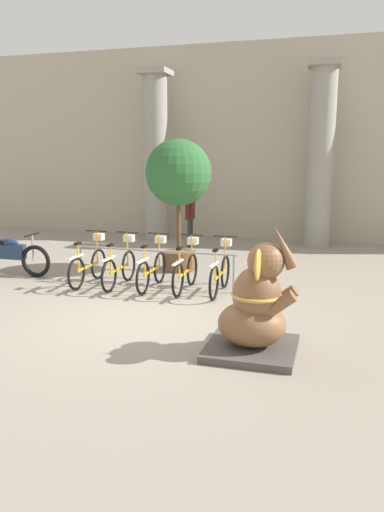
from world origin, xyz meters
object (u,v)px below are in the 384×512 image
(bicycle_3, at_px, (186,270))
(bicycle_0, at_px, (89,265))
(elephant_statue, at_px, (256,309))
(person_pedestrian, at_px, (190,213))
(bicycle_4, at_px, (220,273))
(motorcycle, at_px, (7,254))
(potted_tree, at_px, (178,179))
(bicycle_1, at_px, (120,267))
(bicycle_2, at_px, (152,269))

(bicycle_3, bearing_deg, bicycle_0, -178.01)
(elephant_statue, distance_m, person_pedestrian, 8.03)
(bicycle_4, height_order, elephant_statue, elephant_statue)
(bicycle_3, xyz_separation_m, bicycle_4, (0.69, 0.00, 0.00))
(bicycle_0, height_order, motorcycle, bicycle_0)
(potted_tree, bearing_deg, person_pedestrian, 101.48)
(bicycle_1, height_order, elephant_statue, elephant_statue)
(potted_tree, bearing_deg, bicycle_1, -111.92)
(bicycle_0, xyz_separation_m, bicycle_2, (1.38, 0.05, 0.00))
(bicycle_0, bearing_deg, bicycle_4, 1.60)
(bicycle_1, xyz_separation_m, elephant_statue, (3.20, -2.71, 0.20))
(bicycle_1, distance_m, person_pedestrian, 4.72)
(bicycle_0, height_order, potted_tree, potted_tree)
(bicycle_2, xyz_separation_m, person_pedestrian, (-0.60, 4.66, 0.59))
(bicycle_0, xyz_separation_m, person_pedestrian, (0.79, 4.71, 0.59))
(bicycle_0, distance_m, elephant_statue, 4.74)
(bicycle_4, distance_m, potted_tree, 2.75)
(bicycle_0, distance_m, person_pedestrian, 4.81)
(elephant_statue, xyz_separation_m, person_pedestrian, (-3.11, 7.39, 0.39))
(elephant_statue, relative_size, person_pedestrian, 1.07)
(bicycle_0, bearing_deg, bicycle_2, 2.06)
(elephant_statue, bearing_deg, bicycle_4, 112.20)
(bicycle_1, relative_size, bicycle_2, 1.00)
(bicycle_0, bearing_deg, bicycle_3, 1.99)
(bicycle_0, xyz_separation_m, potted_tree, (1.39, 1.75, 1.69))
(bicycle_3, height_order, potted_tree, potted_tree)
(bicycle_1, xyz_separation_m, bicycle_4, (2.08, 0.06, 0.00))
(person_pedestrian, bearing_deg, bicycle_3, -74.48)
(bicycle_0, bearing_deg, bicycle_1, 1.55)
(bicycle_2, height_order, bicycle_4, same)
(bicycle_4, bearing_deg, bicycle_3, -179.59)
(bicycle_1, bearing_deg, bicycle_4, 1.61)
(bicycle_2, height_order, person_pedestrian, person_pedestrian)
(bicycle_2, relative_size, elephant_statue, 0.90)
(person_pedestrian, relative_size, potted_tree, 0.56)
(bicycle_1, bearing_deg, motorcycle, 175.92)
(bicycle_1, bearing_deg, potted_tree, 68.08)
(bicycle_0, relative_size, bicycle_1, 1.00)
(bicycle_2, distance_m, potted_tree, 2.40)
(bicycle_3, height_order, person_pedestrian, person_pedestrian)
(bicycle_0, height_order, bicycle_1, same)
(bicycle_1, relative_size, elephant_statue, 0.90)
(elephant_statue, bearing_deg, bicycle_1, 139.81)
(elephant_statue, bearing_deg, person_pedestrian, 112.79)
(bicycle_4, relative_size, motorcycle, 0.75)
(potted_tree, bearing_deg, motorcycle, -156.35)
(bicycle_4, bearing_deg, elephant_statue, -67.80)
(bicycle_4, bearing_deg, potted_tree, 129.49)
(bicycle_3, xyz_separation_m, potted_tree, (-0.69, 1.68, 1.69))
(bicycle_0, relative_size, bicycle_2, 1.00)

